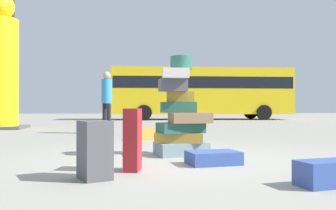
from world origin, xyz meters
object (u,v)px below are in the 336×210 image
at_px(person_bearded_onlooker, 107,97).
at_px(suitcase_navy_right_side, 333,173).
at_px(suitcase_navy_foreground_near, 213,158).
at_px(yellow_dummy_statue, 1,68).
at_px(suitcase_maroon_white_trunk, 133,140).
at_px(suitcase_tower, 180,119).
at_px(suitcase_tan_foreground_far, 147,134).
at_px(suitcase_charcoal_upright_blue, 95,150).
at_px(lamp_post, 13,11).
at_px(parked_bus, 201,90).

bearing_deg(person_bearded_onlooker, suitcase_navy_right_side, -17.36).
xyz_separation_m(suitcase_navy_foreground_near, yellow_dummy_statue, (-5.26, 8.47, 2.03)).
relative_size(suitcase_navy_foreground_near, yellow_dummy_statue, 0.14).
bearing_deg(suitcase_maroon_white_trunk, suitcase_tower, 71.24).
height_order(suitcase_navy_right_side, person_bearded_onlooker, person_bearded_onlooker).
relative_size(suitcase_tan_foreground_far, suitcase_charcoal_upright_blue, 0.91).
height_order(suitcase_navy_foreground_near, lamp_post, lamp_post).
bearing_deg(suitcase_maroon_white_trunk, suitcase_tan_foreground_far, 96.58).
relative_size(suitcase_navy_right_side, suitcase_tan_foreground_far, 1.29).
height_order(suitcase_navy_right_side, suitcase_charcoal_upright_blue, suitcase_charcoal_upright_blue).
distance_m(suitcase_maroon_white_trunk, person_bearded_onlooker, 6.05).
distance_m(suitcase_tan_foreground_far, suitcase_navy_foreground_near, 3.60).
height_order(suitcase_charcoal_upright_blue, suitcase_maroon_white_trunk, suitcase_maroon_white_trunk).
relative_size(suitcase_navy_foreground_near, parked_bus, 0.06).
height_order(suitcase_navy_right_side, suitcase_maroon_white_trunk, suitcase_maroon_white_trunk).
bearing_deg(lamp_post, yellow_dummy_statue, -90.29).
relative_size(suitcase_tan_foreground_far, suitcase_navy_foreground_near, 0.83).
xyz_separation_m(suitcase_maroon_white_trunk, lamp_post, (-4.19, 10.18, 4.14)).
distance_m(suitcase_navy_right_side, parked_bus, 18.54).
distance_m(suitcase_tower, lamp_post, 10.98).
xyz_separation_m(suitcase_maroon_white_trunk, suitcase_navy_foreground_near, (1.06, 0.31, -0.28)).
xyz_separation_m(suitcase_tower, suitcase_navy_right_side, (1.05, -2.29, -0.44)).
xyz_separation_m(suitcase_charcoal_upright_blue, suitcase_navy_foreground_near, (1.47, 0.73, -0.22)).
bearing_deg(lamp_post, suitcase_navy_right_side, -61.77).
relative_size(suitcase_tower, suitcase_charcoal_upright_blue, 2.54).
bearing_deg(parked_bus, suitcase_tan_foreground_far, -105.10).
relative_size(suitcase_navy_right_side, lamp_post, 0.10).
distance_m(suitcase_navy_right_side, yellow_dummy_statue, 11.72).
bearing_deg(parked_bus, suitcase_tower, -101.18).
distance_m(suitcase_tan_foreground_far, yellow_dummy_statue, 7.09).
xyz_separation_m(suitcase_navy_right_side, suitcase_tan_foreground_far, (-1.34, 4.93, 0.01)).
distance_m(suitcase_tan_foreground_far, suitcase_charcoal_upright_blue, 4.39).
height_order(suitcase_maroon_white_trunk, parked_bus, parked_bus).
xyz_separation_m(suitcase_tower, suitcase_navy_foreground_near, (0.27, -0.92, -0.47)).
height_order(suitcase_charcoal_upright_blue, lamp_post, lamp_post).
distance_m(parked_bus, lamp_post, 11.85).
distance_m(suitcase_maroon_white_trunk, parked_bus, 17.91).
distance_m(suitcase_charcoal_upright_blue, yellow_dummy_statue, 10.11).
height_order(suitcase_navy_foreground_near, yellow_dummy_statue, yellow_dummy_statue).
height_order(suitcase_charcoal_upright_blue, parked_bus, parked_bus).
relative_size(suitcase_tower, suitcase_maroon_white_trunk, 2.10).
bearing_deg(suitcase_tan_foreground_far, person_bearded_onlooker, 94.19).
relative_size(suitcase_tan_foreground_far, parked_bus, 0.05).
distance_m(suitcase_navy_right_side, suitcase_navy_foreground_near, 1.58).
relative_size(suitcase_charcoal_upright_blue, parked_bus, 0.05).
relative_size(person_bearded_onlooker, lamp_post, 0.25).
distance_m(suitcase_tower, suitcase_tan_foreground_far, 2.68).
xyz_separation_m(suitcase_charcoal_upright_blue, lamp_post, (-3.78, 10.60, 4.20)).
relative_size(suitcase_tower, parked_bus, 0.14).
bearing_deg(suitcase_navy_foreground_near, yellow_dummy_statue, 114.42).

